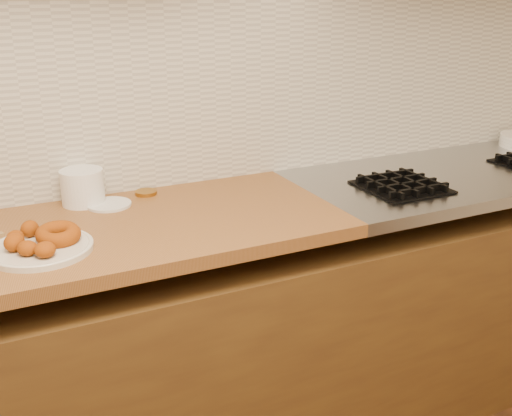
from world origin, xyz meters
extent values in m
cube|color=#C2B290|center=(0.00, 2.00, 1.35)|extent=(4.00, 0.02, 2.70)
cube|color=#583B17|center=(0.00, 1.69, 0.39)|extent=(3.60, 0.60, 0.77)
cube|color=#9EA0A5|center=(1.15, 1.69, 0.88)|extent=(1.30, 0.62, 0.04)
cube|color=beige|center=(0.00, 1.99, 1.20)|extent=(3.60, 0.02, 0.60)
cube|color=black|center=(0.80, 1.61, 0.90)|extent=(0.26, 0.26, 0.01)
cube|color=black|center=(0.71, 1.61, 0.92)|extent=(0.01, 0.24, 0.02)
cube|color=black|center=(0.80, 1.52, 0.92)|extent=(0.24, 0.01, 0.02)
cube|color=black|center=(0.77, 1.61, 0.92)|extent=(0.01, 0.24, 0.02)
cube|color=black|center=(0.80, 1.58, 0.92)|extent=(0.24, 0.01, 0.02)
cube|color=black|center=(0.83, 1.61, 0.92)|extent=(0.01, 0.24, 0.02)
cube|color=black|center=(0.80, 1.64, 0.92)|extent=(0.24, 0.01, 0.02)
cube|color=black|center=(0.89, 1.61, 0.92)|extent=(0.01, 0.24, 0.02)
cube|color=black|center=(0.80, 1.70, 0.92)|extent=(0.24, 0.01, 0.02)
cylinder|color=beige|center=(-0.37, 1.59, 0.91)|extent=(0.26, 0.26, 0.01)
torus|color=#9C4402|center=(-0.32, 1.60, 0.93)|extent=(0.15, 0.15, 0.05)
ellipsoid|color=#9C4402|center=(-0.42, 1.63, 0.93)|extent=(0.06, 0.06, 0.04)
ellipsoid|color=#9C4402|center=(-0.43, 1.59, 0.94)|extent=(0.07, 0.07, 0.05)
ellipsoid|color=#9C4402|center=(-0.40, 1.54, 0.93)|extent=(0.07, 0.07, 0.04)
ellipsoid|color=#9C4402|center=(-0.36, 1.51, 0.93)|extent=(0.06, 0.06, 0.04)
ellipsoid|color=#9C4402|center=(-0.38, 1.66, 0.94)|extent=(0.06, 0.06, 0.05)
cylinder|color=white|center=(-0.20, 1.92, 0.95)|extent=(0.16, 0.16, 0.11)
cylinder|color=silver|center=(-0.13, 1.86, 0.90)|extent=(0.17, 0.17, 0.01)
cylinder|color=#A87729|center=(0.00, 1.92, 0.91)|extent=(0.09, 0.09, 0.01)
camera|label=1|loc=(-0.48, 0.09, 1.52)|focal=42.00mm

